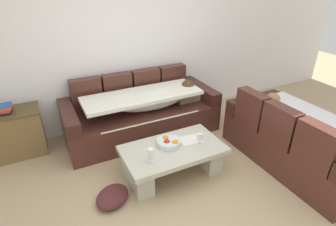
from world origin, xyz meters
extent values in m
plane|color=tan|center=(0.00, 0.00, 0.00)|extent=(14.00, 14.00, 0.00)
cube|color=white|center=(0.00, 2.15, 1.35)|extent=(9.00, 0.10, 2.70)
cube|color=#49251D|center=(-0.03, 1.60, 0.21)|extent=(2.24, 0.92, 0.42)
cube|color=#49251D|center=(-0.73, 1.98, 0.65)|extent=(0.44, 0.16, 0.46)
cube|color=#49251D|center=(-0.26, 1.98, 0.65)|extent=(0.44, 0.16, 0.46)
cube|color=#49251D|center=(0.21, 1.98, 0.65)|extent=(0.44, 0.16, 0.46)
cube|color=#49251D|center=(0.68, 1.98, 0.65)|extent=(0.44, 0.16, 0.46)
cube|color=#3A1D17|center=(-1.06, 1.60, 0.52)|extent=(0.18, 0.92, 0.20)
cube|color=#3A1D17|center=(1.01, 1.60, 0.52)|extent=(0.18, 0.92, 0.20)
cube|color=gray|center=(0.74, 1.59, 0.47)|extent=(0.36, 0.28, 0.11)
sphere|color=beige|center=(0.74, 1.55, 0.64)|extent=(0.21, 0.21, 0.21)
sphere|color=#4C331E|center=(0.74, 1.55, 0.67)|extent=(0.20, 0.20, 0.20)
ellipsoid|color=silver|center=(0.12, 1.55, 0.56)|extent=(1.10, 0.44, 0.28)
cube|color=silver|center=(-0.03, 1.53, 0.66)|extent=(1.70, 0.60, 0.05)
cube|color=silver|center=(-0.03, 1.16, 0.23)|extent=(1.44, 0.04, 0.38)
cube|color=#49251D|center=(1.47, 0.04, 0.21)|extent=(0.92, 1.80, 0.42)
cube|color=#49251D|center=(1.09, -0.44, 0.65)|extent=(0.16, 0.45, 0.46)
cube|color=#49251D|center=(1.09, 0.04, 0.65)|extent=(0.16, 0.45, 0.46)
cube|color=#49251D|center=(1.09, 0.52, 0.65)|extent=(0.16, 0.45, 0.46)
cube|color=#3A1D17|center=(1.47, 0.85, 0.52)|extent=(0.92, 0.18, 0.20)
cube|color=#2D6660|center=(1.48, 0.58, 0.47)|extent=(0.28, 0.36, 0.11)
sphere|color=beige|center=(1.52, 0.58, 0.64)|extent=(0.21, 0.21, 0.21)
sphere|color=#9E7042|center=(1.52, 0.58, 0.67)|extent=(0.20, 0.20, 0.20)
ellipsoid|color=silver|center=(1.52, -0.04, 0.56)|extent=(0.44, 0.88, 0.28)
cube|color=silver|center=(1.54, 0.04, 0.66)|extent=(0.60, 1.32, 0.05)
cube|color=silver|center=(1.91, 0.04, 0.23)|extent=(0.04, 1.12, 0.38)
cube|color=#BCB9A4|center=(-0.05, 0.54, 0.35)|extent=(1.20, 0.68, 0.06)
cube|color=#BCB9A4|center=(-0.51, 0.54, 0.16)|extent=(0.20, 0.54, 0.32)
cube|color=#BCB9A4|center=(0.41, 0.54, 0.16)|extent=(0.20, 0.54, 0.32)
cylinder|color=silver|center=(-0.07, 0.60, 0.42)|extent=(0.28, 0.28, 0.07)
sphere|color=#A92A25|center=(-0.11, 0.59, 0.44)|extent=(0.08, 0.08, 0.08)
sphere|color=orange|center=(-0.02, 0.53, 0.44)|extent=(0.08, 0.08, 0.08)
sphere|color=orange|center=(-0.08, 0.67, 0.44)|extent=(0.08, 0.08, 0.08)
cylinder|color=silver|center=(-0.39, 0.41, 0.38)|extent=(0.06, 0.06, 0.01)
cylinder|color=silver|center=(-0.39, 0.41, 0.42)|extent=(0.01, 0.01, 0.07)
cylinder|color=silver|center=(-0.39, 0.41, 0.50)|extent=(0.07, 0.07, 0.08)
cylinder|color=silver|center=(0.25, 0.43, 0.38)|extent=(0.06, 0.06, 0.01)
cylinder|color=silver|center=(0.25, 0.43, 0.42)|extent=(0.01, 0.01, 0.07)
cylinder|color=silver|center=(0.25, 0.43, 0.50)|extent=(0.07, 0.07, 0.08)
cube|color=white|center=(0.22, 0.58, 0.39)|extent=(0.31, 0.25, 0.01)
cube|color=brown|center=(-1.74, 1.85, 0.31)|extent=(0.70, 0.42, 0.62)
cube|color=brown|center=(-1.74, 1.85, 0.63)|extent=(0.72, 0.44, 0.02)
cube|color=black|center=(-1.77, 1.85, 0.66)|extent=(0.16, 0.20, 0.03)
cube|color=red|center=(-1.77, 1.84, 0.69)|extent=(0.18, 0.22, 0.03)
cube|color=#B76623|center=(-1.76, 1.86, 0.71)|extent=(0.16, 0.21, 0.02)
cube|color=#2D569E|center=(-1.76, 1.86, 0.73)|extent=(0.14, 0.17, 0.02)
ellipsoid|color=#4C2323|center=(-0.85, 0.42, 0.06)|extent=(0.51, 0.51, 0.12)
camera|label=1|loc=(-1.29, -1.80, 2.20)|focal=28.79mm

